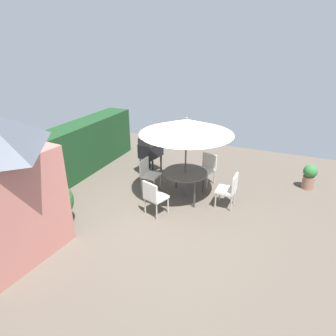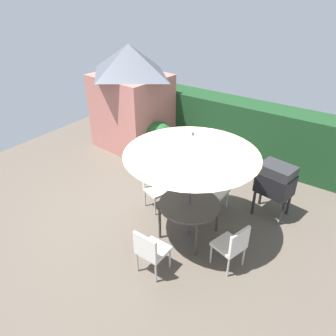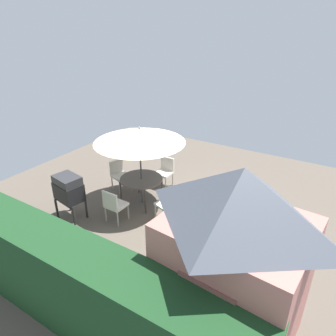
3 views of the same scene
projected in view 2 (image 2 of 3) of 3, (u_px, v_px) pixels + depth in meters
ground_plane at (157, 215)px, 6.99m from camera, size 11.00×11.00×0.00m
hedge_backdrop at (231, 128)px, 9.05m from camera, size 7.05×0.82×1.60m
garden_shed at (131, 97)px, 9.18m from camera, size 2.20×1.92×2.94m
patio_table at (190, 206)px, 6.11m from camera, size 1.16×1.16×0.75m
patio_umbrella at (192, 145)px, 5.45m from camera, size 2.37×2.37×2.23m
bbq_grill at (276, 181)px, 6.59m from camera, size 0.78×0.61×1.20m
chair_near_shed at (233, 245)px, 5.47m from camera, size 0.57×0.57×0.90m
chair_far_side at (218, 187)px, 6.97m from camera, size 0.47×0.48×0.90m
chair_toward_hedge at (155, 186)px, 7.02m from camera, size 0.59×0.59×0.90m
chair_toward_house at (150, 250)px, 5.36m from camera, size 0.47×0.47×0.90m
potted_plant_by_shed at (159, 138)px, 8.94m from camera, size 0.87×0.87×1.05m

